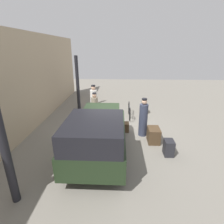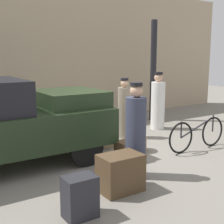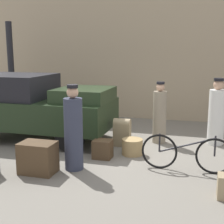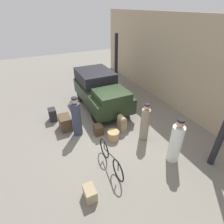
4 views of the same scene
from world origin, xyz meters
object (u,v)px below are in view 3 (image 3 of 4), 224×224
trunk_barrel_dark (122,131)px  wicker_basket (132,147)px  porter_carrying_trunk (217,115)px  trunk_umber_medium (38,158)px  bicycle (186,153)px  conductor_in_dark_uniform (73,131)px  porter_lifting_near_truck (160,115)px  trunk_large_brown (103,149)px  truck (36,104)px

trunk_barrel_dark → wicker_basket: bearing=-56.6°
porter_carrying_trunk → trunk_umber_medium: size_ratio=2.47×
bicycle → conductor_in_dark_uniform: bearing=-167.3°
trunk_barrel_dark → porter_lifting_near_truck: bearing=32.6°
wicker_basket → porter_lifting_near_truck: (0.47, 1.16, 0.55)m
bicycle → porter_lifting_near_truck: (-0.79, 1.88, 0.36)m
conductor_in_dark_uniform → trunk_barrel_dark: (0.56, 1.82, -0.42)m
porter_carrying_trunk → porter_lifting_near_truck: bearing=-169.6°
wicker_basket → porter_carrying_trunk: bearing=36.8°
bicycle → trunk_barrel_dark: bearing=141.5°
bicycle → wicker_basket: bearing=150.4°
bicycle → porter_lifting_near_truck: porter_lifting_near_truck is taller
trunk_umber_medium → trunk_barrel_dark: 2.50m
trunk_large_brown → bicycle: bearing=-8.8°
conductor_in_dark_uniform → trunk_umber_medium: 0.87m
conductor_in_dark_uniform → trunk_large_brown: bearing=65.1°
trunk_umber_medium → trunk_large_brown: trunk_umber_medium is taller
porter_carrying_trunk → porter_lifting_near_truck: 1.45m
porter_lifting_near_truck → trunk_large_brown: 1.99m
conductor_in_dark_uniform → trunk_barrel_dark: 1.95m
bicycle → wicker_basket: 1.46m
porter_lifting_near_truck → truck: bearing=-170.2°
truck → trunk_barrel_dark: bearing=0.2°
bicycle → trunk_umber_medium: bicycle is taller
wicker_basket → trunk_large_brown: trunk_large_brown is taller
porter_lifting_near_truck → trunk_umber_medium: (-2.04, -2.77, -0.43)m
wicker_basket → trunk_umber_medium: bearing=-134.3°
porter_lifting_near_truck → trunk_umber_medium: bearing=-126.4°
truck → porter_lifting_near_truck: size_ratio=2.39×
wicker_basket → trunk_barrel_dark: bearing=123.4°
trunk_umber_medium → wicker_basket: bearing=45.7°
truck → bicycle: 4.31m
truck → conductor_in_dark_uniform: bearing=-44.5°
bicycle → trunk_barrel_dark: 2.12m
trunk_umber_medium → trunk_barrel_dark: size_ratio=0.98×
bicycle → conductor_in_dark_uniform: 2.31m
wicker_basket → porter_lifting_near_truck: porter_lifting_near_truck is taller
wicker_basket → trunk_large_brown: 0.73m
bicycle → porter_lifting_near_truck: bearing=112.7°
truck → conductor_in_dark_uniform: (1.84, -1.81, -0.17)m
truck → bicycle: bearing=-17.9°
porter_carrying_trunk → bicycle: bearing=-106.7°
conductor_in_dark_uniform → truck: bearing=135.5°
bicycle → trunk_umber_medium: 2.96m
bicycle → wicker_basket: (-1.26, 0.72, -0.19)m
porter_lifting_near_truck → trunk_umber_medium: 3.46m
trunk_umber_medium → trunk_barrel_dark: trunk_barrel_dark is taller
porter_carrying_trunk → trunk_large_brown: size_ratio=4.06×
porter_lifting_near_truck → conductor_in_dark_uniform: size_ratio=0.93×
wicker_basket → trunk_large_brown: size_ratio=1.15×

